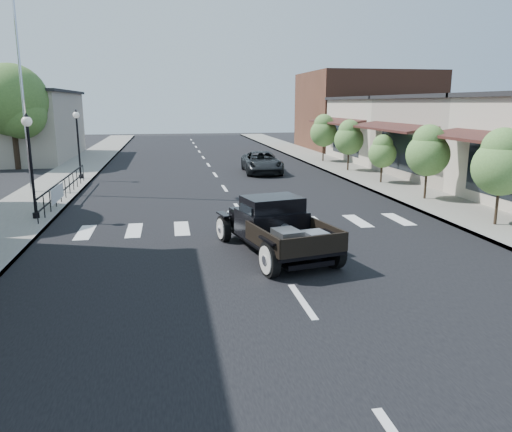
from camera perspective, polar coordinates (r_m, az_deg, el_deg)
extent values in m
plane|color=black|center=(13.84, 2.04, -5.10)|extent=(120.00, 120.00, 0.00)
cube|color=black|center=(28.34, -4.30, 4.14)|extent=(14.00, 80.00, 0.02)
cube|color=gray|center=(28.77, -21.43, 3.55)|extent=(3.00, 80.00, 0.15)
cube|color=gray|center=(30.36, 11.92, 4.60)|extent=(3.00, 80.00, 0.15)
cube|color=#ADA091|center=(42.71, -27.01, 9.07)|extent=(10.00, 12.00, 5.00)
cube|color=gray|center=(31.46, 24.66, 7.99)|extent=(10.00, 9.00, 4.50)
cube|color=beige|center=(39.20, 17.19, 9.30)|extent=(10.00, 9.00, 4.50)
cube|color=brown|center=(48.46, 12.39, 11.60)|extent=(11.00, 10.00, 7.00)
cylinder|color=silver|center=(25.77, -25.45, 15.78)|extent=(0.12, 0.12, 11.95)
imported|color=black|center=(30.92, 0.66, 6.11)|extent=(2.41, 4.84, 1.32)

